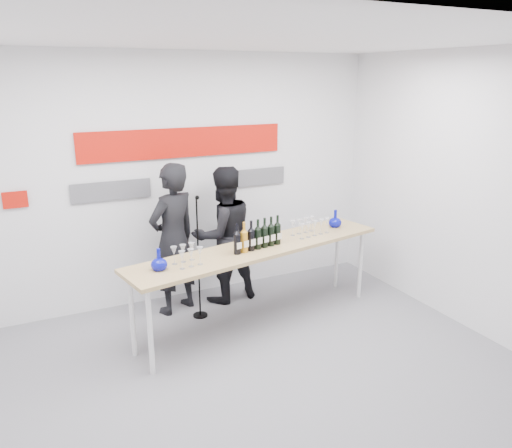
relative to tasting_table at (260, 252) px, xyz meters
name	(u,v)px	position (x,y,z in m)	size (l,w,h in m)	color
ground	(257,369)	(-0.45, -0.85, -0.85)	(5.00, 5.00, 0.00)	slate
back_wall	(186,179)	(-0.45, 1.15, 0.65)	(5.00, 0.04, 3.00)	silver
signage	(181,155)	(-0.50, 1.12, 0.95)	(3.38, 0.02, 0.79)	#BD1208
tasting_table	(260,252)	(0.00, 0.00, 0.00)	(3.13, 1.19, 0.92)	tan
wine_bottles	(258,234)	(-0.05, -0.06, 0.23)	(0.62, 0.19, 0.33)	black
decanter_left	(159,259)	(-1.18, -0.19, 0.18)	(0.16, 0.16, 0.21)	#070C8F
decanter_right	(335,218)	(1.16, 0.26, 0.18)	(0.16, 0.16, 0.21)	#070C8F
glasses_left	(187,256)	(-0.89, -0.17, 0.16)	(0.29, 0.26, 0.18)	silver
glasses_right	(309,227)	(0.71, 0.13, 0.16)	(0.49, 0.28, 0.18)	silver
presenter_left	(173,239)	(-0.76, 0.74, 0.04)	(0.65, 0.43, 1.79)	black
presenter_right	(224,235)	(-0.11, 0.78, -0.01)	(0.82, 0.64, 1.69)	black
mic_stand	(199,281)	(-0.56, 0.45, -0.41)	(0.17, 0.17, 1.46)	black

